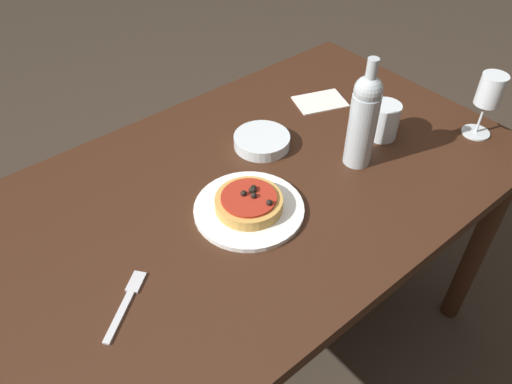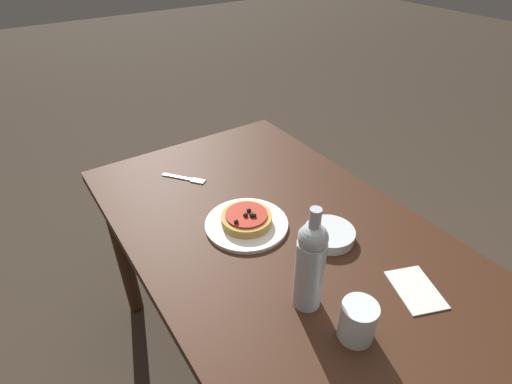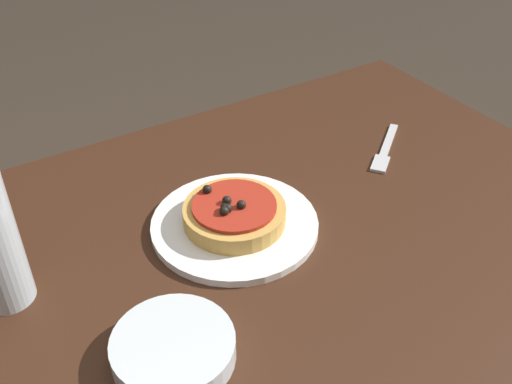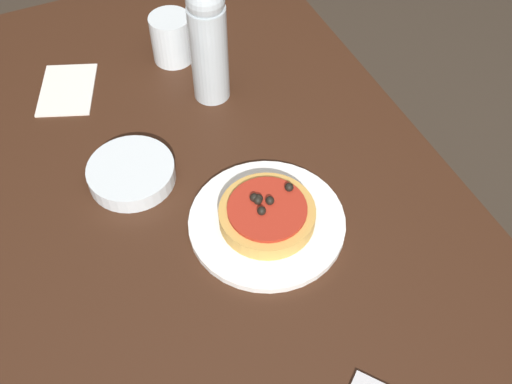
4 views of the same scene
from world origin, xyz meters
name	(u,v)px [view 3 (image 3 of 4)]	position (x,y,z in m)	size (l,w,h in m)	color
dining_table	(211,321)	(0.00, 0.00, 0.64)	(1.34, 0.81, 0.73)	#381E11
dinner_plate	(235,224)	(0.08, 0.07, 0.74)	(0.25, 0.25, 0.01)	white
pizza	(234,213)	(0.08, 0.07, 0.76)	(0.15, 0.15, 0.04)	gold
side_bowl	(173,349)	(-0.10, -0.10, 0.75)	(0.15, 0.15, 0.03)	silver
fork	(385,150)	(0.41, 0.11, 0.73)	(0.14, 0.12, 0.00)	silver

